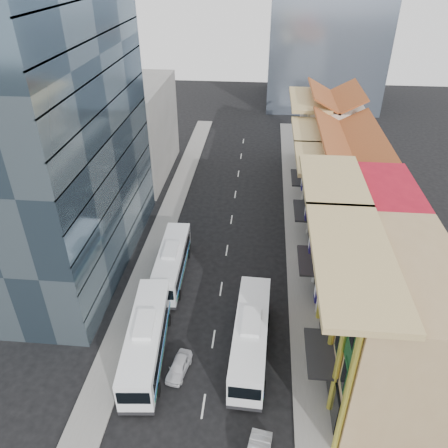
# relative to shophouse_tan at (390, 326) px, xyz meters

# --- Properties ---
(ground) EXTENTS (200.00, 200.00, 0.00)m
(ground) POSITION_rel_shophouse_tan_xyz_m (-14.00, -5.00, -6.00)
(ground) COLOR black
(ground) RESTS_ON ground
(sidewalk_right) EXTENTS (3.00, 90.00, 0.15)m
(sidewalk_right) POSITION_rel_shophouse_tan_xyz_m (-5.50, 17.00, -5.92)
(sidewalk_right) COLOR slate
(sidewalk_right) RESTS_ON ground
(sidewalk_left) EXTENTS (3.00, 90.00, 0.15)m
(sidewalk_left) POSITION_rel_shophouse_tan_xyz_m (-22.50, 17.00, -5.92)
(sidewalk_left) COLOR slate
(sidewalk_left) RESTS_ON ground
(shophouse_tan) EXTENTS (8.00, 14.00, 12.00)m
(shophouse_tan) POSITION_rel_shophouse_tan_xyz_m (0.00, 0.00, 0.00)
(shophouse_tan) COLOR tan
(shophouse_tan) RESTS_ON ground
(shophouse_red) EXTENTS (8.00, 10.00, 12.00)m
(shophouse_red) POSITION_rel_shophouse_tan_xyz_m (0.00, 12.00, 0.00)
(shophouse_red) COLOR #AD1324
(shophouse_red) RESTS_ON ground
(shophouse_cream_near) EXTENTS (8.00, 9.00, 10.00)m
(shophouse_cream_near) POSITION_rel_shophouse_tan_xyz_m (0.00, 21.50, -1.00)
(shophouse_cream_near) COLOR beige
(shophouse_cream_near) RESTS_ON ground
(shophouse_cream_mid) EXTENTS (8.00, 9.00, 10.00)m
(shophouse_cream_mid) POSITION_rel_shophouse_tan_xyz_m (0.00, 30.50, -1.00)
(shophouse_cream_mid) COLOR beige
(shophouse_cream_mid) RESTS_ON ground
(shophouse_cream_far) EXTENTS (8.00, 12.00, 11.00)m
(shophouse_cream_far) POSITION_rel_shophouse_tan_xyz_m (0.00, 41.00, -0.50)
(shophouse_cream_far) COLOR beige
(shophouse_cream_far) RESTS_ON ground
(office_tower) EXTENTS (12.00, 26.00, 30.00)m
(office_tower) POSITION_rel_shophouse_tan_xyz_m (-31.00, 14.00, 9.00)
(office_tower) COLOR #3E5262
(office_tower) RESTS_ON ground
(office_block_far) EXTENTS (10.00, 18.00, 14.00)m
(office_block_far) POSITION_rel_shophouse_tan_xyz_m (-30.00, 37.00, 1.00)
(office_block_far) COLOR gray
(office_block_far) RESTS_ON ground
(bus_left_near) EXTENTS (3.98, 12.51, 3.94)m
(bus_left_near) POSITION_rel_shophouse_tan_xyz_m (-19.50, 0.64, -4.03)
(bus_left_near) COLOR white
(bus_left_near) RESTS_ON ground
(bus_left_far) EXTENTS (2.98, 11.42, 3.64)m
(bus_left_far) POSITION_rel_shophouse_tan_xyz_m (-19.50, 11.75, -4.18)
(bus_left_far) COLOR silver
(bus_left_far) RESTS_ON ground
(bus_right) EXTENTS (3.30, 12.37, 3.94)m
(bus_right) POSITION_rel_shophouse_tan_xyz_m (-10.59, 1.83, -4.03)
(bus_right) COLOR white
(bus_right) RESTS_ON ground
(sedan_left) EXTENTS (2.08, 3.78, 1.22)m
(sedan_left) POSITION_rel_shophouse_tan_xyz_m (-16.48, -0.89, -5.39)
(sedan_left) COLOR silver
(sedan_left) RESTS_ON ground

